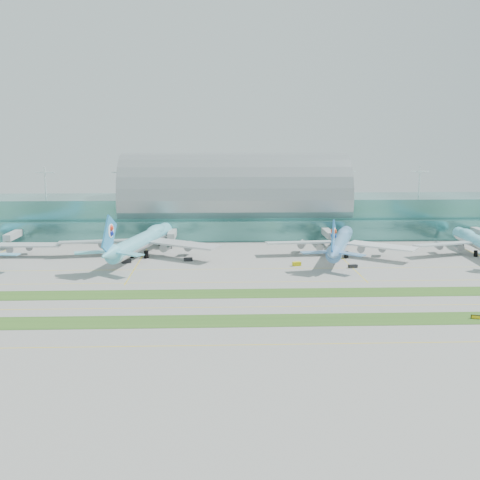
{
  "coord_description": "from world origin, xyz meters",
  "views": [
    {
      "loc": [
        -9.61,
        -191.26,
        51.07
      ],
      "look_at": [
        0.0,
        55.0,
        9.0
      ],
      "focal_mm": 45.0,
      "sensor_mm": 36.0,
      "label": 1
    }
  ],
  "objects_px": {
    "airliner_b": "(142,240)",
    "airliner_c": "(341,242)",
    "taxiway_sign_east": "(476,317)",
    "airliner_d": "(479,242)",
    "terminal": "(235,207)"
  },
  "relations": [
    {
      "from": "terminal",
      "to": "taxiway_sign_east",
      "type": "distance_m",
      "value": 170.78
    },
    {
      "from": "terminal",
      "to": "airliner_d",
      "type": "distance_m",
      "value": 124.04
    },
    {
      "from": "airliner_b",
      "to": "airliner_d",
      "type": "distance_m",
      "value": 147.87
    },
    {
      "from": "airliner_b",
      "to": "airliner_d",
      "type": "bearing_deg",
      "value": 10.96
    },
    {
      "from": "airliner_b",
      "to": "airliner_c",
      "type": "relative_size",
      "value": 1.13
    },
    {
      "from": "terminal",
      "to": "airliner_b",
      "type": "bearing_deg",
      "value": -124.82
    },
    {
      "from": "terminal",
      "to": "airliner_d",
      "type": "bearing_deg",
      "value": -31.33
    },
    {
      "from": "taxiway_sign_east",
      "to": "airliner_d",
      "type": "bearing_deg",
      "value": 83.05
    },
    {
      "from": "taxiway_sign_east",
      "to": "airliner_b",
      "type": "bearing_deg",
      "value": 154.62
    },
    {
      "from": "airliner_c",
      "to": "taxiway_sign_east",
      "type": "xyz_separation_m",
      "value": [
        19.82,
        -93.59,
        -5.73
      ]
    },
    {
      "from": "terminal",
      "to": "airliner_c",
      "type": "height_order",
      "value": "terminal"
    },
    {
      "from": "airliner_b",
      "to": "airliner_c",
      "type": "xyz_separation_m",
      "value": [
        86.4,
        -3.58,
        -0.73
      ]
    },
    {
      "from": "airliner_c",
      "to": "airliner_d",
      "type": "bearing_deg",
      "value": 16.52
    },
    {
      "from": "airliner_b",
      "to": "taxiway_sign_east",
      "type": "relative_size",
      "value": 29.76
    },
    {
      "from": "terminal",
      "to": "airliner_c",
      "type": "bearing_deg",
      "value": -55.36
    }
  ]
}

